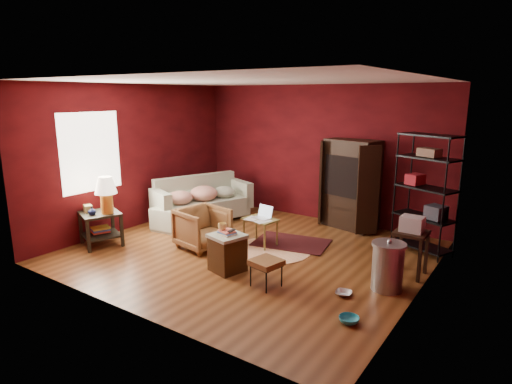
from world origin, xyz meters
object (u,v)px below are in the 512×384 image
(side_table, at_px, (103,205))
(laptop_desk, at_px, (261,222))
(tv_armoire, at_px, (350,183))
(armchair, at_px, (202,226))
(wire_shelving, at_px, (427,189))
(hamper, at_px, (227,252))
(sofa, at_px, (201,200))

(side_table, relative_size, laptop_desk, 1.76)
(tv_armoire, bearing_deg, armchair, -109.37)
(tv_armoire, xyz_separation_m, wire_shelving, (1.56, -0.60, 0.18))
(side_table, height_order, tv_armoire, tv_armoire)
(hamper, distance_m, wire_shelving, 3.41)
(side_table, bearing_deg, tv_armoire, 47.63)
(armchair, height_order, side_table, side_table)
(hamper, height_order, wire_shelving, wire_shelving)
(sofa, height_order, wire_shelving, wire_shelving)
(sofa, height_order, laptop_desk, sofa)
(side_table, bearing_deg, laptop_desk, 34.42)
(laptop_desk, height_order, tv_armoire, tv_armoire)
(sofa, relative_size, side_table, 1.83)
(sofa, xyz_separation_m, wire_shelving, (4.32, 0.67, 0.65))
(sofa, xyz_separation_m, hamper, (2.11, -1.80, -0.15))
(hamper, relative_size, tv_armoire, 0.37)
(armchair, bearing_deg, tv_armoire, -22.26)
(side_table, relative_size, hamper, 1.89)
(hamper, relative_size, laptop_desk, 0.93)
(sofa, xyz_separation_m, side_table, (-0.35, -2.13, 0.30))
(sofa, relative_size, laptop_desk, 3.22)
(armchair, bearing_deg, hamper, -108.92)
(wire_shelving, bearing_deg, side_table, -126.28)
(hamper, xyz_separation_m, laptop_desk, (-0.21, 1.21, 0.14))
(sofa, bearing_deg, laptop_desk, -113.67)
(sofa, height_order, armchair, sofa)
(armchair, relative_size, tv_armoire, 0.44)
(wire_shelving, bearing_deg, hamper, -109.12)
(laptop_desk, height_order, wire_shelving, wire_shelving)
(armchair, bearing_deg, side_table, 130.69)
(armchair, xyz_separation_m, side_table, (-1.49, -0.87, 0.35))
(wire_shelving, bearing_deg, armchair, -125.98)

